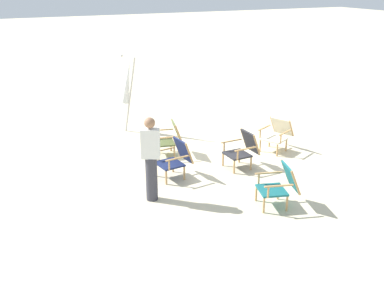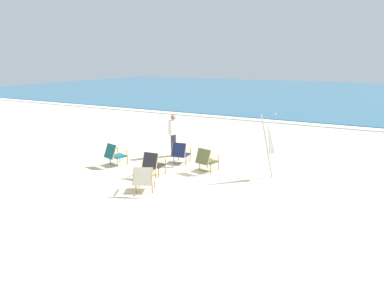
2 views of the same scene
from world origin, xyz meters
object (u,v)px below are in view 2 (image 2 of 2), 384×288
object	(u,v)px
beach_chair_back_left	(144,178)
beach_chair_far_center	(115,154)
umbrella_furled_white	(270,136)
beach_chair_mid_center	(153,163)
beach_chair_front_right	(206,159)
person_near_chairs	(173,135)
beach_chair_back_right	(181,152)

from	to	relation	value
beach_chair_back_left	beach_chair_far_center	distance (m)	2.89
beach_chair_far_center	umbrella_furled_white	bearing A→B (deg)	13.71
beach_chair_mid_center	beach_chair_front_right	xyz separation A→B (m)	(1.33, 1.20, 0.00)
beach_chair_front_right	umbrella_furled_white	size ratio (longest dim) A/B	0.39
beach_chair_front_right	person_near_chairs	size ratio (longest dim) A/B	0.50
beach_chair_mid_center	beach_chair_front_right	bearing A→B (deg)	41.97
beach_chair_front_right	beach_chair_far_center	size ratio (longest dim) A/B	0.98
beach_chair_back_left	beach_chair_far_center	bearing A→B (deg)	146.14
beach_chair_back_right	person_near_chairs	size ratio (longest dim) A/B	0.50
beach_chair_back_left	beach_chair_mid_center	size ratio (longest dim) A/B	1.15
beach_chair_back_right	beach_chair_far_center	xyz separation A→B (m)	(-1.98, -1.24, -0.00)
beach_chair_far_center	person_near_chairs	world-z (taller)	person_near_chairs
beach_chair_front_right	umbrella_furled_white	distance (m)	2.23
beach_chair_front_right	umbrella_furled_white	xyz separation A→B (m)	(2.00, 0.37, 0.93)
beach_chair_front_right	beach_chair_back_right	size ratio (longest dim) A/B	1.00
beach_chair_mid_center	person_near_chairs	world-z (taller)	person_near_chairs
beach_chair_back_right	beach_chair_far_center	distance (m)	2.34
beach_chair_mid_center	umbrella_furled_white	size ratio (longest dim) A/B	0.39
beach_chair_mid_center	person_near_chairs	size ratio (longest dim) A/B	0.50
beach_chair_back_right	person_near_chairs	world-z (taller)	person_near_chairs
beach_chair_back_right	person_near_chairs	distance (m)	1.20
beach_chair_front_right	person_near_chairs	xyz separation A→B (m)	(-1.97, 1.16, 0.41)
beach_chair_mid_center	umbrella_furled_white	world-z (taller)	umbrella_furled_white
beach_chair_front_right	beach_chair_far_center	bearing A→B (deg)	-164.30
umbrella_furled_white	beach_chair_front_right	bearing A→B (deg)	-169.53
beach_chair_back_right	beach_chair_back_left	bearing A→B (deg)	-81.61
beach_chair_front_right	umbrella_furled_white	bearing A→B (deg)	10.47
beach_chair_back_left	umbrella_furled_white	world-z (taller)	umbrella_furled_white
beach_chair_back_left	person_near_chairs	bearing A→B (deg)	108.02
beach_chair_back_left	umbrella_furled_white	bearing A→B (deg)	46.03
beach_chair_front_right	beach_chair_far_center	distance (m)	3.30
person_near_chairs	beach_chair_back_left	bearing A→B (deg)	-71.98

